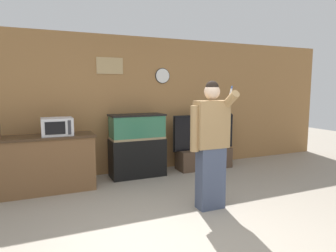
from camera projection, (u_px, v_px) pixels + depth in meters
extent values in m
plane|color=gray|center=(189.00, 247.00, 3.08)|extent=(18.00, 18.00, 0.00)
cube|color=olive|center=(116.00, 106.00, 5.65)|extent=(10.00, 0.06, 2.60)
cube|color=tan|center=(110.00, 66.00, 5.48)|extent=(0.49, 0.02, 0.30)
cylinder|color=white|center=(163.00, 76.00, 5.91)|extent=(0.28, 0.03, 0.28)
cylinder|color=black|center=(162.00, 76.00, 5.92)|extent=(0.30, 0.01, 0.30)
cube|color=brown|center=(42.00, 165.00, 4.67)|extent=(1.57, 0.50, 0.86)
cube|color=#3D2A19|center=(41.00, 137.00, 4.62)|extent=(1.61, 0.54, 0.03)
cube|color=silver|center=(57.00, 127.00, 4.68)|extent=(0.47, 0.37, 0.27)
cube|color=black|center=(55.00, 128.00, 4.49)|extent=(0.29, 0.01, 0.19)
cube|color=#2D2D33|center=(69.00, 127.00, 4.57)|extent=(0.05, 0.01, 0.22)
cube|color=black|center=(137.00, 157.00, 5.55)|extent=(1.00, 0.46, 0.70)
cube|color=#937F5B|center=(137.00, 138.00, 5.50)|extent=(0.97, 0.44, 0.04)
cube|color=#2D6B4C|center=(137.00, 127.00, 5.47)|extent=(0.96, 0.44, 0.44)
cube|color=black|center=(137.00, 115.00, 5.45)|extent=(1.00, 0.46, 0.03)
cube|color=#4C3828|center=(204.00, 158.00, 6.10)|extent=(1.13, 0.40, 0.40)
cube|color=black|center=(204.00, 132.00, 6.03)|extent=(1.33, 0.05, 0.68)
cube|color=black|center=(204.00, 132.00, 6.06)|extent=(1.36, 0.01, 0.71)
cube|color=#424C66|center=(210.00, 178.00, 4.04)|extent=(0.36, 0.20, 0.84)
cube|color=#A37F51|center=(211.00, 124.00, 3.95)|extent=(0.45, 0.22, 0.63)
sphere|color=beige|center=(212.00, 92.00, 3.90)|extent=(0.21, 0.21, 0.21)
sphere|color=black|center=(212.00, 87.00, 3.89)|extent=(0.17, 0.17, 0.17)
cylinder|color=#A37F51|center=(195.00, 129.00, 3.86)|extent=(0.12, 0.12, 0.60)
cylinder|color=#A37F51|center=(230.00, 101.00, 3.86)|extent=(0.11, 0.33, 0.27)
cylinder|color=white|center=(231.00, 93.00, 3.83)|extent=(0.02, 0.06, 0.11)
cylinder|color=#2856B2|center=(232.00, 88.00, 3.80)|extent=(0.02, 0.03, 0.05)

